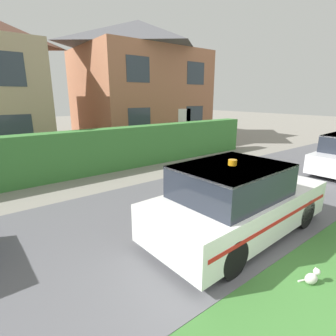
# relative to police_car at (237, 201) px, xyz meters

# --- Properties ---
(ground_plane) EXTENTS (80.00, 80.00, 0.00)m
(ground_plane) POSITION_rel_police_car_xyz_m (-1.02, -2.33, -0.74)
(ground_plane) COLOR gray
(road_strip) EXTENTS (28.00, 5.11, 0.01)m
(road_strip) POSITION_rel_police_car_xyz_m (-1.02, 1.46, -0.73)
(road_strip) COLOR #5B5B60
(road_strip) RESTS_ON ground
(lawn_verge) EXTENTS (28.00, 2.37, 0.01)m
(lawn_verge) POSITION_rel_police_car_xyz_m (-1.02, -2.28, -0.74)
(lawn_verge) COLOR #3D7533
(lawn_verge) RESTS_ON ground
(garden_hedge) EXTENTS (14.74, 0.67, 1.65)m
(garden_hedge) POSITION_rel_police_car_xyz_m (0.10, 6.18, 0.08)
(garden_hedge) COLOR #3D7F38
(garden_hedge) RESTS_ON ground
(police_car) EXTENTS (4.23, 1.94, 1.64)m
(police_car) POSITION_rel_police_car_xyz_m (0.00, 0.00, 0.00)
(police_car) COLOR black
(police_car) RESTS_ON road_strip
(cat) EXTENTS (0.26, 0.25, 0.27)m
(cat) POSITION_rel_police_car_xyz_m (-0.31, -1.72, -0.63)
(cat) COLOR silver
(cat) RESTS_ON ground
(house_right) EXTENTS (7.83, 6.63, 7.44)m
(house_right) POSITION_rel_police_car_xyz_m (5.47, 12.42, 3.05)
(house_right) COLOR #A86B4C
(house_right) RESTS_ON ground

